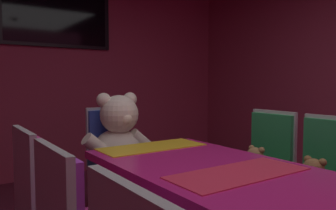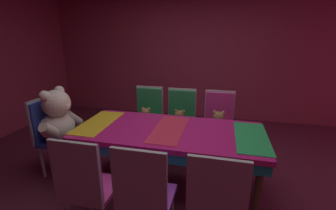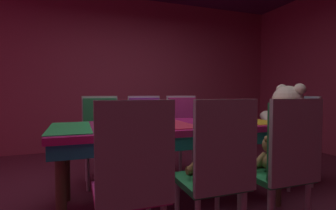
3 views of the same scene
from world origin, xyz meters
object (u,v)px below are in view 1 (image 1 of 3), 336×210
at_px(throne_chair, 112,151).
at_px(banquet_table, 239,190).
at_px(chair_right_1, 325,175).
at_px(wall_tv, 57,15).
at_px(teddy_right_1, 313,182).
at_px(chair_left_2, 42,205).
at_px(chair_right_2, 267,160).
at_px(king_teddy_bear, 120,137).
at_px(teddy_right_2, 254,166).

bearing_deg(throne_chair, banquet_table, -0.00).
distance_m(chair_right_1, wall_tv, 3.51).
distance_m(banquet_table, teddy_right_1, 0.69).
relative_size(chair_left_2, teddy_right_1, 3.41).
bearing_deg(chair_right_1, throne_chair, -61.37).
height_order(chair_right_2, wall_tv, wall_tv).
relative_size(chair_right_1, chair_right_2, 1.00).
relative_size(banquet_table, wall_tv, 1.47).
bearing_deg(king_teddy_bear, teddy_right_1, 26.98).
height_order(teddy_right_1, teddy_right_2, teddy_right_1).
relative_size(king_teddy_bear, wall_tv, 0.51).
bearing_deg(chair_left_2, king_teddy_bear, 45.29).
relative_size(teddy_right_1, king_teddy_bear, 0.41).
xyz_separation_m(chair_right_1, throne_chair, (-0.83, 1.53, 0.00)).
height_order(chair_left_2, chair_right_1, same).
bearing_deg(throne_chair, chair_right_1, 28.63).
relative_size(chair_right_1, throne_chair, 1.00).
relative_size(chair_left_2, teddy_right_2, 3.56).
xyz_separation_m(chair_right_2, throne_chair, (-0.86, 1.03, 0.00)).
height_order(chair_right_1, throne_chair, same).
xyz_separation_m(teddy_right_1, chair_right_2, (0.17, 0.50, 0.02)).
distance_m(banquet_table, teddy_right_2, 0.89).
bearing_deg(teddy_right_1, chair_right_2, -108.56).
bearing_deg(teddy_right_2, banquet_table, 35.83).
bearing_deg(wall_tv, chair_right_1, -74.91).
bearing_deg(teddy_right_2, throne_chair, -55.10).
bearing_deg(throne_chair, chair_right_2, 39.90).
relative_size(banquet_table, teddy_right_2, 7.31).
bearing_deg(chair_right_1, banquet_table, 1.18).
bearing_deg(chair_right_2, wall_tv, -71.66).
xyz_separation_m(chair_right_2, king_teddy_bear, (-0.86, 0.86, 0.14)).
height_order(chair_left_2, teddy_right_1, chair_left_2).
distance_m(teddy_right_1, chair_right_2, 0.53).
bearing_deg(banquet_table, chair_right_1, 1.18).
distance_m(chair_right_1, throne_chair, 1.74).
xyz_separation_m(teddy_right_1, throne_chair, (-0.69, 1.53, 0.02)).
distance_m(teddy_right_2, king_teddy_bear, 1.13).
xyz_separation_m(banquet_table, teddy_right_1, (0.69, 0.02, -0.08)).
height_order(banquet_table, king_teddy_bear, king_teddy_bear).
xyz_separation_m(banquet_table, throne_chair, (0.00, 1.54, -0.05)).
bearing_deg(teddy_right_2, chair_right_2, 180.00).
bearing_deg(wall_tv, throne_chair, -90.00).
xyz_separation_m(chair_right_1, teddy_right_1, (-0.14, 0.00, -0.02)).
distance_m(chair_left_2, throne_chair, 1.34).
height_order(chair_left_2, chair_right_2, same).
height_order(teddy_right_1, king_teddy_bear, king_teddy_bear).
height_order(chair_left_2, wall_tv, wall_tv).
bearing_deg(chair_right_2, teddy_right_2, -0.00).
distance_m(throne_chair, king_teddy_bear, 0.22).
distance_m(chair_right_2, throne_chair, 1.34).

